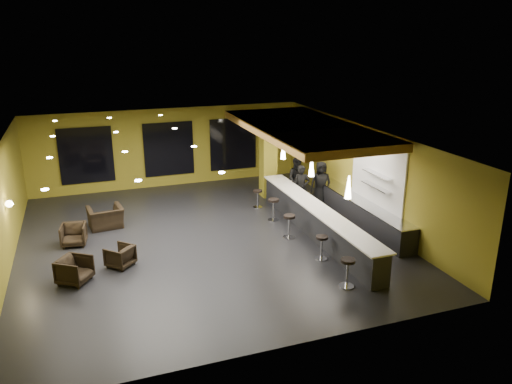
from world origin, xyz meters
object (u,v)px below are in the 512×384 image
object	(u,v)px
prep_counter	(359,212)
column	(268,156)
staff_c	(321,183)
armchair_c	(74,235)
staff_b	(298,180)
armchair_d	(106,217)
bar_stool_2	(289,223)
bar_counter	(316,222)
pendant_2	(283,150)
bar_stool_4	(258,196)
bar_stool_1	(322,244)
pendant_0	(349,187)
staff_a	(301,187)
armchair_b	(120,256)
bar_stool_0	(347,269)
armchair_a	(75,270)
pendant_1	(312,166)
bar_stool_3	(274,207)

from	to	relation	value
prep_counter	column	xyz separation A→B (m)	(-2.00, 4.10, 1.32)
staff_c	armchair_c	bearing A→B (deg)	-163.22
staff_b	staff_c	distance (m)	0.96
column	armchair_d	world-z (taller)	column
column	bar_stool_2	world-z (taller)	column
bar_counter	armchair_d	distance (m)	7.48
pendant_2	bar_stool_4	world-z (taller)	pendant_2
bar_stool_1	bar_stool_4	world-z (taller)	bar_stool_1
staff_b	pendant_0	bearing A→B (deg)	-74.31
staff_a	bar_stool_4	size ratio (longest dim) A/B	2.41
staff_c	armchair_c	size ratio (longest dim) A/B	2.26
staff_c	armchair_b	size ratio (longest dim) A/B	2.48
bar_stool_4	staff_c	bearing A→B (deg)	-10.93
bar_stool_0	pendant_2	bearing A→B (deg)	83.11
armchair_a	bar_stool_1	size ratio (longest dim) A/B	1.07
staff_c	bar_stool_0	size ratio (longest dim) A/B	2.14
prep_counter	bar_stool_2	xyz separation A→B (m)	(-2.95, -0.38, 0.10)
column	bar_stool_2	size ratio (longest dim) A/B	4.25
prep_counter	armchair_c	world-z (taller)	prep_counter
bar_stool_0	staff_b	bearing A→B (deg)	76.65
staff_b	bar_stool_4	xyz separation A→B (m)	(-1.80, -0.14, -0.47)
pendant_0	armchair_a	distance (m)	8.19
staff_a	staff_c	size ratio (longest dim) A/B	0.98
armchair_c	bar_counter	bearing A→B (deg)	-6.10
armchair_c	staff_a	bearing A→B (deg)	12.48
bar_counter	pendant_1	size ratio (longest dim) A/B	11.43
bar_counter	bar_stool_3	distance (m)	2.01
armchair_a	bar_stool_2	bearing A→B (deg)	-48.36
staff_b	armchair_d	bearing A→B (deg)	-153.21
armchair_c	bar_stool_3	size ratio (longest dim) A/B	0.95
column	bar_stool_1	xyz separation A→B (m)	(-0.66, -6.33, -1.26)
pendant_1	bar_stool_4	distance (m)	3.53
prep_counter	bar_stool_2	bearing A→B (deg)	-172.71
staff_a	armchair_c	size ratio (longest dim) A/B	2.22
armchair_a	armchair_d	size ratio (longest dim) A/B	0.69
prep_counter	armchair_b	size ratio (longest dim) A/B	8.31
armchair_a	bar_stool_4	world-z (taller)	armchair_a
pendant_1	armchair_b	distance (m)	6.89
pendant_2	bar_counter	bearing A→B (deg)	-90.00
pendant_1	bar_stool_1	bearing A→B (deg)	-106.46
pendant_1	staff_c	bearing A→B (deg)	55.75
pendant_0	pendant_2	size ratio (longest dim) A/B	1.00
bar_stool_2	bar_stool_3	distance (m)	1.70
armchair_b	armchair_d	size ratio (longest dim) A/B	0.61
armchair_a	pendant_0	bearing A→B (deg)	-64.60
staff_b	bar_stool_0	world-z (taller)	staff_b
pendant_0	staff_c	world-z (taller)	pendant_0
bar_stool_0	bar_counter	bearing A→B (deg)	77.40
column	armchair_b	bearing A→B (deg)	-144.24
bar_stool_3	bar_stool_0	bearing A→B (deg)	-89.41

